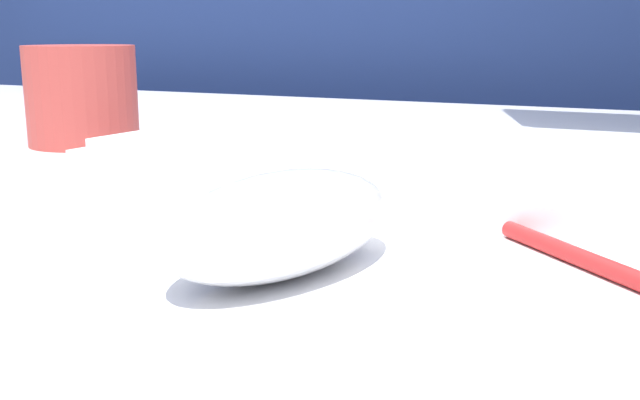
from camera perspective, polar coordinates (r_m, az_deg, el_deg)
partition_panel at (r=1.16m, az=19.36°, el=6.13°), size 5.00×0.03×1.41m
computer_mouse_near at (r=0.31m, az=-2.81°, el=-1.77°), size 0.09×0.13×0.04m
keyboard at (r=0.48m, az=3.28°, el=2.34°), size 0.42×0.18×0.02m
mug at (r=0.69m, az=-17.68°, el=7.60°), size 0.09×0.09×0.09m
pen at (r=0.32m, az=21.77°, el=-5.17°), size 0.11×0.11×0.01m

